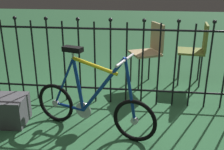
{
  "coord_description": "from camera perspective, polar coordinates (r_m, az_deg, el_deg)",
  "views": [
    {
      "loc": [
        0.14,
        -2.45,
        1.55
      ],
      "look_at": [
        -0.18,
        0.2,
        0.55
      ],
      "focal_mm": 43.16,
      "sensor_mm": 36.0,
      "label": 1
    }
  ],
  "objects": [
    {
      "name": "ground_plane",
      "position": [
        2.9,
        3.04,
        -11.77
      ],
      "size": [
        20.0,
        20.0,
        0.0
      ],
      "primitive_type": "plane",
      "color": "#2B5F37"
    },
    {
      "name": "iron_fence",
      "position": [
        3.27,
        2.98,
        3.07
      ],
      "size": [
        3.68,
        0.07,
        1.14
      ],
      "color": "black",
      "rests_on": "ground"
    },
    {
      "name": "bicycle",
      "position": [
        2.77,
        -4.24,
        -6.06
      ],
      "size": [
        1.32,
        0.53,
        0.89
      ],
      "color": "black",
      "rests_on": "ground"
    },
    {
      "name": "chair_tan",
      "position": [
        3.94,
        8.1,
        5.7
      ],
      "size": [
        0.51,
        0.51,
        0.9
      ],
      "color": "black",
      "rests_on": "ground"
    },
    {
      "name": "chair_olive",
      "position": [
        4.11,
        17.54,
        5.61
      ],
      "size": [
        0.42,
        0.41,
        0.9
      ],
      "color": "black",
      "rests_on": "ground"
    },
    {
      "name": "display_crate",
      "position": [
        3.17,
        -20.69,
        -6.99
      ],
      "size": [
        0.36,
        0.36,
        0.31
      ],
      "primitive_type": "cube",
      "rotation": [
        0.0,
        0.0,
        0.07
      ],
      "color": "#4C4C51",
      "rests_on": "ground"
    }
  ]
}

